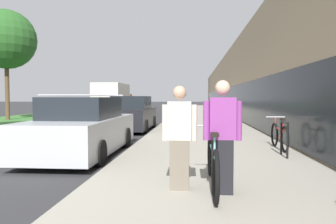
% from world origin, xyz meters
% --- Properties ---
extents(sidewalk_slab, '(4.54, 70.00, 0.12)m').
position_xyz_m(sidewalk_slab, '(5.75, 21.00, 0.06)').
color(sidewalk_slab, '#A39E8E').
rests_on(sidewalk_slab, ground).
extents(storefront_facade, '(10.01, 70.00, 5.41)m').
position_xyz_m(storefront_facade, '(13.06, 29.00, 2.70)').
color(storefront_facade, tan).
rests_on(storefront_facade, ground).
extents(lawn_strip, '(5.82, 70.00, 0.03)m').
position_xyz_m(lawn_strip, '(-6.79, 25.00, 0.01)').
color(lawn_strip, '#3D7533').
rests_on(lawn_strip, ground).
extents(tandem_bicycle, '(0.52, 2.40, 0.93)m').
position_xyz_m(tandem_bicycle, '(5.59, 1.76, 0.51)').
color(tandem_bicycle, black).
rests_on(tandem_bicycle, sidewalk_slab).
extents(person_rider, '(0.57, 0.22, 1.67)m').
position_xyz_m(person_rider, '(5.72, 1.47, 0.96)').
color(person_rider, black).
rests_on(person_rider, sidewalk_slab).
extents(person_bystander, '(0.54, 0.21, 1.59)m').
position_xyz_m(person_bystander, '(5.08, 1.64, 0.92)').
color(person_bystander, '#756B5B').
rests_on(person_bystander, sidewalk_slab).
extents(bike_rack_hoop, '(0.05, 0.60, 0.84)m').
position_xyz_m(bike_rack_hoop, '(7.46, 4.63, 0.63)').
color(bike_rack_hoop, black).
rests_on(bike_rack_hoop, sidewalk_slab).
extents(cruiser_bike_nearest, '(0.52, 1.77, 0.87)m').
position_xyz_m(cruiser_bike_nearest, '(7.62, 5.72, 0.49)').
color(cruiser_bike_nearest, black).
rests_on(cruiser_bike_nearest, sidewalk_slab).
extents(parked_sedan_curbside, '(1.94, 4.68, 1.61)m').
position_xyz_m(parked_sedan_curbside, '(2.36, 5.08, 0.71)').
color(parked_sedan_curbside, silver).
rests_on(parked_sedan_curbside, ground).
extents(vintage_roadster_curbside, '(1.83, 4.52, 1.59)m').
position_xyz_m(vintage_roadster_curbside, '(2.42, 11.60, 0.73)').
color(vintage_roadster_curbside, black).
rests_on(vintage_roadster_curbside, ground).
extents(moving_truck, '(2.37, 6.41, 2.74)m').
position_xyz_m(moving_truck, '(-1.96, 25.40, 1.39)').
color(moving_truck, orange).
rests_on(moving_truck, ground).
extents(street_tree_far, '(3.95, 3.95, 7.40)m').
position_xyz_m(street_tree_far, '(-7.32, 17.83, 5.41)').
color(street_tree_far, brown).
rests_on(street_tree_far, ground).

